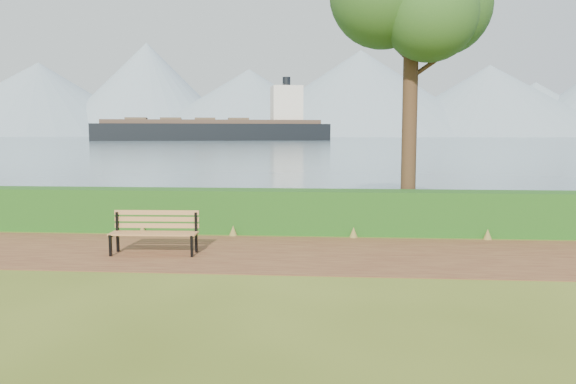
{
  "coord_description": "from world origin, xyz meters",
  "views": [
    {
      "loc": [
        1.15,
        -10.29,
        2.31
      ],
      "look_at": [
        0.21,
        1.2,
        1.1
      ],
      "focal_mm": 35.0,
      "sensor_mm": 36.0,
      "label": 1
    }
  ],
  "objects": [
    {
      "name": "cargo_ship",
      "position": [
        -33.85,
        163.12,
        3.27
      ],
      "size": [
        72.81,
        28.14,
        21.91
      ],
      "rotation": [
        0.0,
        0.0,
        0.24
      ],
      "color": "black",
      "rests_on": "ground"
    },
    {
      "name": "mountains",
      "position": [
        -9.17,
        406.05,
        27.7
      ],
      "size": [
        585.0,
        190.0,
        70.0
      ],
      "color": "#788EA0",
      "rests_on": "ground"
    },
    {
      "name": "hedge",
      "position": [
        0.0,
        2.6,
        0.5
      ],
      "size": [
        32.0,
        0.85,
        1.0
      ],
      "primitive_type": "cube",
      "color": "#154714",
      "rests_on": "ground"
    },
    {
      "name": "ground",
      "position": [
        0.0,
        0.0,
        0.0
      ],
      "size": [
        140.0,
        140.0,
        0.0
      ],
      "primitive_type": "plane",
      "color": "#465317",
      "rests_on": "ground"
    },
    {
      "name": "path",
      "position": [
        0.0,
        0.3,
        0.01
      ],
      "size": [
        40.0,
        3.4,
        0.01
      ],
      "primitive_type": "cube",
      "color": "#542A1C",
      "rests_on": "ground"
    },
    {
      "name": "water",
      "position": [
        0.0,
        260.0,
        0.01
      ],
      "size": [
        700.0,
        510.0,
        0.0
      ],
      "primitive_type": "cube",
      "color": "slate",
      "rests_on": "ground"
    },
    {
      "name": "bench",
      "position": [
        -2.26,
        0.08,
        0.48
      ],
      "size": [
        1.67,
        0.55,
        0.83
      ],
      "rotation": [
        0.0,
        0.0,
        0.04
      ],
      "color": "black",
      "rests_on": "ground"
    }
  ]
}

